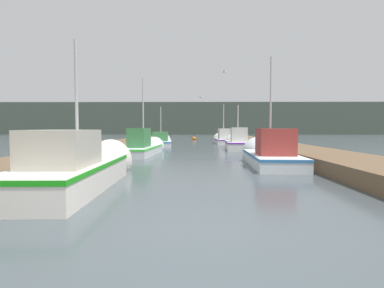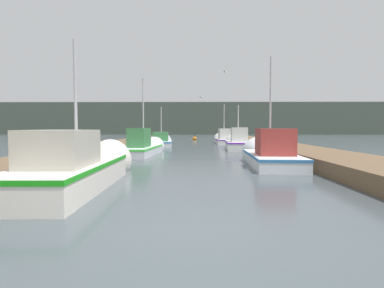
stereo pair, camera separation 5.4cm
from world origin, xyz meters
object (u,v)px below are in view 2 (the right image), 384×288
Objects in this scene: fishing_boat_2 at (145,147)px; channel_buoy at (195,139)px; fishing_boat_3 at (238,143)px; seagull_1 at (202,97)px; seagull_lead at (224,72)px; fishing_boat_1 at (268,154)px; fishing_boat_5 at (224,139)px; mooring_piling_0 at (240,137)px; fishing_boat_4 at (161,141)px; mooring_piling_2 at (270,143)px; fishing_boat_0 at (82,167)px; mooring_piling_1 at (276,145)px.

fishing_boat_2 is 20.53m from channel_buoy.
seagull_1 is (-2.48, 3.76, 3.63)m from fishing_boat_3.
seagull_lead is (5.03, 3.97, 5.07)m from fishing_boat_2.
seagull_lead reaches higher than fishing_boat_3.
fishing_boat_1 is 10.62× the size of seagull_lead.
seagull_lead reaches higher than channel_buoy.
fishing_boat_5 is 1.67m from mooring_piling_0.
seagull_lead is (-0.77, -8.74, 5.08)m from fishing_boat_5.
mooring_piling_0 is 9.77m from seagull_lead.
mooring_piling_0 is at bearing 9.95° from seagull_1.
mooring_piling_0 is (7.34, 3.61, 0.31)m from fishing_boat_4.
fishing_boat_2 is at bearing 177.66° from mooring_piling_2.
fishing_boat_2 is 8.17m from seagull_lead.
fishing_boat_0 is 17.96m from fishing_boat_4.
fishing_boat_4 reaches higher than channel_buoy.
fishing_boat_2 is 5.82× the size of channel_buoy.
mooring_piling_1 is (1.18, -5.94, 0.18)m from fishing_boat_3.
mooring_piling_1 is at bearing -93.03° from mooring_piling_2.
fishing_boat_4 is 0.85× the size of fishing_boat_5.
fishing_boat_3 is 6.06m from mooring_piling_1.
mooring_piling_1 is (7.27, 7.46, 0.16)m from fishing_boat_0.
mooring_piling_2 is (0.09, 1.69, 0.02)m from mooring_piling_1.
fishing_boat_1 is 14.53m from fishing_boat_4.
mooring_piling_0 is (7.34, 12.13, 0.23)m from fishing_boat_2.
seagull_lead is at bearing 67.83° from fishing_boat_0.
mooring_piling_0 is at bearing 69.70° from fishing_boat_0.
fishing_boat_4 is (0.08, 17.96, -0.13)m from fishing_boat_0.
fishing_boat_4 is 11.44m from mooring_piling_2.
fishing_boat_4 reaches higher than mooring_piling_0.
mooring_piling_1 is 2.54× the size of seagull_1.
mooring_piling_1 is at bearing 44.41° from fishing_boat_0.
mooring_piling_1 is 7.98m from seagull_lead.
channel_buoy is (-4.50, 8.20, -0.50)m from mooring_piling_0.
fishing_boat_2 is 7.46m from mooring_piling_1.
mooring_piling_2 is 1.24× the size of channel_buoy.
fishing_boat_0 is 4.71× the size of mooring_piling_0.
fishing_boat_1 reaches higher than mooring_piling_2.
fishing_boat_3 is 5.14m from seagull_lead.
mooring_piling_1 reaches higher than channel_buoy.
seagull_1 is at bearing 76.81° from fishing_boat_0.
seagull_1 is at bearing 126.44° from fishing_boat_3.
fishing_boat_5 reaches higher than fishing_boat_3.
fishing_boat_0 is 17.89m from seagull_1.
seagull_lead is at bearing -177.74° from fishing_boat_3.
channel_buoy is 13.24m from seagull_1.
seagull_1 is (-3.66, 9.69, 3.45)m from mooring_piling_1.
seagull_1 reaches higher than fishing_boat_3.
mooring_piling_0 is at bearing 89.72° from mooring_piling_2.
fishing_boat_3 is 9.04× the size of seagull_lead.
channel_buoy is at bearing -168.76° from seagull_lead.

